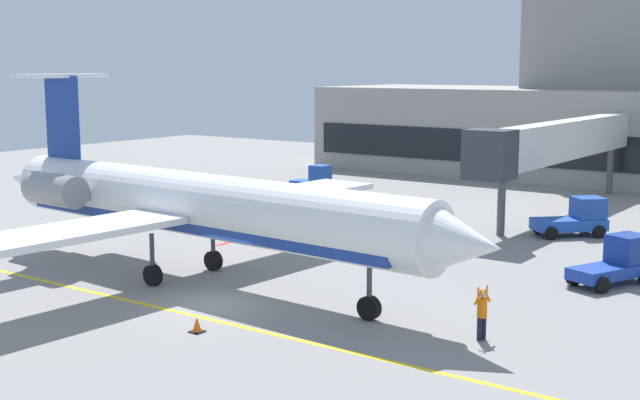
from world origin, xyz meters
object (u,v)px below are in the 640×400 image
at_px(pushback_tractor, 618,262).
at_px(belt_loader, 314,182).
at_px(regional_jet, 193,204).
at_px(marshaller, 482,313).
at_px(baggage_tug, 576,218).

distance_m(pushback_tractor, belt_loader, 28.78).
bearing_deg(regional_jet, belt_loader, 114.30).
bearing_deg(marshaller, baggage_tug, 100.47).
xyz_separation_m(baggage_tug, pushback_tractor, (5.04, -9.27, -0.03)).
bearing_deg(baggage_tug, marshaller, -79.53).
relative_size(baggage_tug, belt_loader, 1.32).
relative_size(regional_jet, marshaller, 15.33).
bearing_deg(regional_jet, baggage_tug, 62.53).
relative_size(pushback_tractor, belt_loader, 1.40).
height_order(baggage_tug, belt_loader, belt_loader).
relative_size(baggage_tug, pushback_tractor, 0.94).
bearing_deg(pushback_tractor, baggage_tug, 118.56).
distance_m(regional_jet, marshaller, 13.95).
bearing_deg(marshaller, pushback_tractor, 82.37).
relative_size(belt_loader, marshaller, 1.59).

